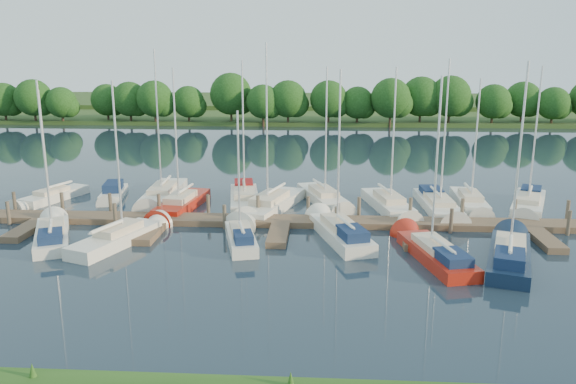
# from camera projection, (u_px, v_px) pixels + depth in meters

# --- Properties ---
(ground) EXTENTS (260.00, 260.00, 0.00)m
(ground) POSITION_uv_depth(u_px,v_px,m) (271.00, 268.00, 29.61)
(ground) COLOR #1A2634
(ground) RESTS_ON ground
(dock) EXTENTS (40.00, 6.00, 0.40)m
(dock) POSITION_uv_depth(u_px,v_px,m) (281.00, 224.00, 36.64)
(dock) COLOR brown
(dock) RESTS_ON ground
(mooring_pilings) EXTENTS (38.24, 2.84, 2.00)m
(mooring_pilings) POSITION_uv_depth(u_px,v_px,m) (282.00, 214.00, 37.64)
(mooring_pilings) COLOR #473D33
(mooring_pilings) RESTS_ON ground
(far_shore) EXTENTS (180.00, 30.00, 0.60)m
(far_shore) POSITION_uv_depth(u_px,v_px,m) (308.00, 115.00, 102.25)
(far_shore) COLOR #274219
(far_shore) RESTS_ON ground
(distant_hill) EXTENTS (220.00, 40.00, 1.40)m
(distant_hill) POSITION_uv_depth(u_px,v_px,m) (311.00, 102.00, 126.39)
(distant_hill) COLOR #3A5425
(distant_hill) RESTS_ON ground
(treeline) EXTENTS (146.63, 10.25, 8.26)m
(treeline) POSITION_uv_depth(u_px,v_px,m) (273.00, 99.00, 89.13)
(treeline) COLOR #38281C
(treeline) RESTS_ON ground
(sailboat_n_0) EXTENTS (3.47, 6.86, 8.82)m
(sailboat_n_0) POSITION_uv_depth(u_px,v_px,m) (52.00, 197.00, 43.21)
(sailboat_n_0) COLOR silver
(sailboat_n_0) RESTS_ON ground
(motorboat) EXTENTS (2.37, 5.49, 1.50)m
(motorboat) POSITION_uv_depth(u_px,v_px,m) (113.00, 194.00, 44.12)
(motorboat) COLOR silver
(motorboat) RESTS_ON ground
(sailboat_n_2) EXTENTS (2.64, 9.41, 11.80)m
(sailboat_n_2) POSITION_uv_depth(u_px,v_px,m) (163.00, 196.00, 43.80)
(sailboat_n_2) COLOR silver
(sailboat_n_2) RESTS_ON ground
(sailboat_n_3) EXTENTS (2.82, 8.28, 10.57)m
(sailboat_n_3) POSITION_uv_depth(u_px,v_px,m) (181.00, 206.00, 40.65)
(sailboat_n_3) COLOR #A11C0E
(sailboat_n_3) RESTS_ON ground
(sailboat_n_4) EXTENTS (3.15, 8.69, 11.04)m
(sailboat_n_4) POSITION_uv_depth(u_px,v_px,m) (244.00, 201.00, 42.00)
(sailboat_n_4) COLOR silver
(sailboat_n_4) RESTS_ON ground
(sailboat_n_5) EXTENTS (4.62, 9.63, 12.22)m
(sailboat_n_5) POSITION_uv_depth(u_px,v_px,m) (269.00, 207.00, 40.35)
(sailboat_n_5) COLOR silver
(sailboat_n_5) RESTS_ON ground
(sailboat_n_6) EXTENTS (4.13, 8.26, 10.52)m
(sailboat_n_6) POSITION_uv_depth(u_px,v_px,m) (324.00, 199.00, 42.82)
(sailboat_n_6) COLOR silver
(sailboat_n_6) RESTS_ON ground
(sailboat_n_7) EXTENTS (3.42, 8.32, 10.62)m
(sailboat_n_7) POSITION_uv_depth(u_px,v_px,m) (389.00, 206.00, 40.65)
(sailboat_n_7) COLOR silver
(sailboat_n_7) RESTS_ON ground
(sailboat_n_8) EXTENTS (2.40, 8.85, 11.09)m
(sailboat_n_8) POSITION_uv_depth(u_px,v_px,m) (439.00, 206.00, 40.68)
(sailboat_n_8) COLOR silver
(sailboat_n_8) RESTS_ON ground
(sailboat_n_9) EXTENTS (2.11, 7.61, 9.77)m
(sailboat_n_9) POSITION_uv_depth(u_px,v_px,m) (470.00, 203.00, 41.51)
(sailboat_n_9) COLOR silver
(sailboat_n_9) RESTS_ON ground
(sailboat_n_10) EXTENTS (4.61, 8.29, 10.60)m
(sailboat_n_10) POSITION_uv_depth(u_px,v_px,m) (528.00, 204.00, 41.08)
(sailboat_n_10) COLOR silver
(sailboat_n_10) RESTS_ON ground
(sailboat_s_0) EXTENTS (4.43, 7.61, 9.91)m
(sailboat_s_0) POSITION_uv_depth(u_px,v_px,m) (52.00, 235.00, 33.99)
(sailboat_s_0) COLOR silver
(sailboat_s_0) RESTS_ON ground
(sailboat_s_1) EXTENTS (4.00, 7.67, 10.01)m
(sailboat_s_1) POSITION_uv_depth(u_px,v_px,m) (120.00, 239.00, 33.42)
(sailboat_s_1) COLOR silver
(sailboat_s_1) RESTS_ON ground
(sailboat_s_2) EXTENTS (2.72, 6.34, 8.25)m
(sailboat_s_2) POSITION_uv_depth(u_px,v_px,m) (241.00, 238.00, 33.39)
(sailboat_s_2) COLOR silver
(sailboat_s_2) RESTS_ON ground
(sailboat_s_3) EXTENTS (3.97, 8.25, 10.62)m
(sailboat_s_3) POSITION_uv_depth(u_px,v_px,m) (340.00, 233.00, 34.31)
(sailboat_s_3) COLOR silver
(sailboat_s_3) RESTS_ON ground
(sailboat_s_4) EXTENTS (3.46, 8.17, 10.30)m
(sailboat_s_4) POSITION_uv_depth(u_px,v_px,m) (434.00, 254.00, 30.85)
(sailboat_s_4) COLOR #A11C0E
(sailboat_s_4) RESTS_ON ground
(sailboat_s_5) EXTENTS (4.30, 8.66, 11.12)m
(sailboat_s_5) POSITION_uv_depth(u_px,v_px,m) (509.00, 256.00, 30.39)
(sailboat_s_5) COLOR #101E36
(sailboat_s_5) RESTS_ON ground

